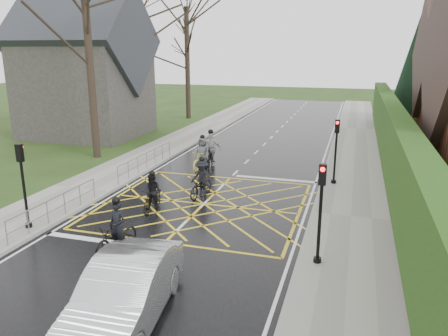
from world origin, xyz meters
The scene contains 22 objects.
ground centered at (0.00, 0.00, 0.00)m, with size 120.00×120.00×0.00m, color #203311.
road centered at (0.00, 0.00, 0.01)m, with size 9.00×80.00×0.01m, color black.
sidewalk_right centered at (6.00, 0.00, 0.07)m, with size 3.00×80.00×0.15m, color gray.
sidewalk_left centered at (-6.00, 0.00, 0.07)m, with size 3.00×80.00×0.15m, color gray.
stone_wall centered at (7.75, 6.00, 0.35)m, with size 0.50×38.00×0.70m, color slate.
hedge centered at (7.75, 6.00, 2.10)m, with size 0.90×38.00×2.80m, color #14350E.
conifer centered at (10.75, 26.00, 4.99)m, with size 4.60×4.60×10.00m.
church centered at (-13.54, 12.00, 4.93)m, with size 8.80×7.80×11.00m.
tree_near centered at (-9.00, 6.00, 7.91)m, with size 9.24×9.24×11.44m.
tree_mid centered at (-10.00, 14.00, 8.63)m, with size 10.08×10.08×12.48m.
tree_far centered at (-9.30, 22.00, 7.19)m, with size 8.40×8.40×10.40m.
railing_south centered at (-4.65, -3.50, 0.78)m, with size 0.05×5.04×1.03m.
railing_north centered at (-4.65, 4.00, 0.79)m, with size 0.05×6.04×1.03m.
traffic_light_ne centered at (5.10, 4.20, 1.66)m, with size 0.24×0.31×3.21m.
traffic_light_se centered at (5.10, -4.20, 1.66)m, with size 0.24×0.31×3.21m.
traffic_light_sw centered at (-5.10, -4.50, 1.66)m, with size 0.24×0.31×3.21m.
cyclist_rear centered at (-1.19, -5.03, 0.60)m, with size 1.04×2.00×1.85m.
cyclist_back centered at (-1.72, -1.33, 0.63)m, with size 0.77×1.69×1.68m.
cyclist_mid centered at (-0.43, 0.94, 0.66)m, with size 1.16×1.94×1.81m.
cyclist_front centered at (-1.73, 6.04, 0.77)m, with size 1.19×2.15×2.08m.
cyclist_lead centered at (-1.99, 5.39, 0.65)m, with size 0.90×2.00×1.88m.
car centered at (0.98, -8.37, 0.79)m, with size 1.67×4.80×1.58m, color silver.
Camera 1 is at (5.87, -16.43, 6.35)m, focal length 35.00 mm.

